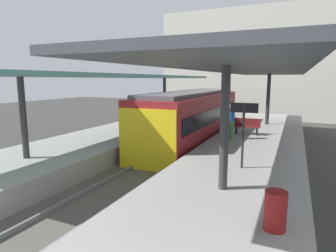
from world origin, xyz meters
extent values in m
plane|color=#383835|center=(0.00, 0.00, 0.00)|extent=(80.00, 80.00, 0.00)
cube|color=#9E9E99|center=(-3.80, 0.00, 0.50)|extent=(4.40, 28.00, 1.00)
cube|color=#9E9E99|center=(3.80, 0.00, 0.50)|extent=(4.40, 28.00, 1.00)
cube|color=#59544C|center=(0.00, 0.00, 0.10)|extent=(3.20, 28.00, 0.20)
cube|color=slate|center=(-0.72, 0.00, 0.27)|extent=(0.08, 28.00, 0.14)
cube|color=slate|center=(0.72, 0.00, 0.27)|extent=(0.08, 28.00, 0.14)
cube|color=maroon|center=(0.00, 3.43, 1.65)|extent=(2.70, 11.30, 2.90)
cube|color=yellow|center=(0.00, -2.25, 1.50)|extent=(2.65, 0.08, 2.60)
cube|color=black|center=(-1.37, 3.43, 2.00)|extent=(0.04, 10.40, 0.76)
cube|color=black|center=(1.37, 3.43, 2.00)|extent=(0.04, 10.40, 0.76)
cube|color=#515156|center=(0.00, 3.43, 3.20)|extent=(2.16, 10.74, 0.20)
cylinder|color=#333335|center=(-3.80, -4.90, 2.54)|extent=(0.24, 0.24, 3.08)
cylinder|color=#333335|center=(-3.80, 7.70, 2.54)|extent=(0.24, 0.24, 3.08)
cube|color=slate|center=(-3.80, 1.40, 4.16)|extent=(4.18, 21.00, 0.16)
cylinder|color=#333335|center=(3.80, -4.90, 2.67)|extent=(0.24, 0.24, 3.33)
cylinder|color=#333335|center=(3.80, 7.70, 2.67)|extent=(0.24, 0.24, 3.33)
cube|color=#3D4247|center=(3.80, 1.40, 4.41)|extent=(4.18, 21.00, 0.16)
cube|color=black|center=(2.58, 3.45, 1.20)|extent=(0.08, 0.32, 0.40)
cube|color=black|center=(3.68, 3.45, 1.20)|extent=(0.08, 0.32, 0.40)
cube|color=maroon|center=(3.13, 3.45, 1.43)|extent=(1.40, 0.40, 0.06)
cube|color=maroon|center=(3.13, 3.63, 1.66)|extent=(1.40, 0.06, 0.40)
cylinder|color=#262628|center=(3.95, -2.79, 2.10)|extent=(0.08, 0.08, 2.20)
cube|color=black|center=(3.95, -2.79, 3.05)|extent=(0.90, 0.06, 0.32)
cylinder|color=maroon|center=(5.26, -6.62, 1.40)|extent=(0.44, 0.44, 0.80)
cylinder|color=#998460|center=(-2.52, 1.64, 1.46)|extent=(0.28, 0.28, 0.92)
cylinder|color=#7A337A|center=(-2.52, 1.64, 2.22)|extent=(0.36, 0.36, 0.60)
sphere|color=#936B4C|center=(-2.52, 1.64, 2.63)|extent=(0.22, 0.22, 0.22)
cylinder|color=#386B3D|center=(2.59, 1.81, 1.46)|extent=(0.28, 0.28, 0.91)
cylinder|color=navy|center=(2.59, 1.81, 2.23)|extent=(0.36, 0.36, 0.64)
sphere|color=beige|center=(2.59, 1.81, 2.66)|extent=(0.22, 0.22, 0.22)
cube|color=beige|center=(0.79, 20.00, 5.50)|extent=(18.00, 6.00, 11.00)
camera|label=1|loc=(5.49, -12.33, 3.97)|focal=30.46mm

